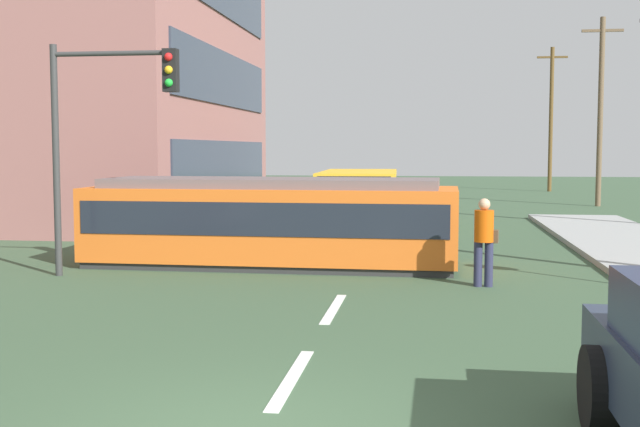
% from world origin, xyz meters
% --- Properties ---
extents(ground_plane, '(120.00, 120.00, 0.00)m').
position_xyz_m(ground_plane, '(0.00, 10.00, 0.00)').
color(ground_plane, '#385137').
extents(lane_stripe_1, '(0.16, 2.40, 0.01)m').
position_xyz_m(lane_stripe_1, '(0.00, 2.00, 0.01)').
color(lane_stripe_1, silver).
rests_on(lane_stripe_1, ground).
extents(lane_stripe_2, '(0.16, 2.40, 0.01)m').
position_xyz_m(lane_stripe_2, '(0.00, 6.00, 0.01)').
color(lane_stripe_2, silver).
rests_on(lane_stripe_2, ground).
extents(lane_stripe_3, '(0.16, 2.40, 0.01)m').
position_xyz_m(lane_stripe_3, '(0.00, 16.64, 0.01)').
color(lane_stripe_3, silver).
rests_on(lane_stripe_3, ground).
extents(lane_stripe_4, '(0.16, 2.40, 0.01)m').
position_xyz_m(lane_stripe_4, '(0.00, 22.64, 0.01)').
color(lane_stripe_4, silver).
rests_on(lane_stripe_4, ground).
extents(streetcar_tram, '(8.21, 2.70, 1.95)m').
position_xyz_m(streetcar_tram, '(-1.95, 10.64, 1.00)').
color(streetcar_tram, orange).
rests_on(streetcar_tram, ground).
extents(city_bus, '(2.71, 5.94, 1.84)m').
position_xyz_m(city_bus, '(-0.87, 20.40, 1.06)').
color(city_bus, gold).
rests_on(city_bus, ground).
extents(pedestrian_crossing, '(0.47, 0.36, 1.67)m').
position_xyz_m(pedestrian_crossing, '(2.55, 8.48, 0.94)').
color(pedestrian_crossing, '#272842').
rests_on(pedestrian_crossing, ground).
extents(traffic_light_mast, '(2.65, 0.33, 4.69)m').
position_xyz_m(traffic_light_mast, '(-4.93, 8.61, 3.29)').
color(traffic_light_mast, '#333333').
rests_on(traffic_light_mast, ground).
extents(utility_pole_far, '(1.80, 0.24, 8.45)m').
position_xyz_m(utility_pole_far, '(9.07, 30.77, 4.41)').
color(utility_pole_far, brown).
rests_on(utility_pole_far, ground).
extents(utility_pole_distant, '(1.80, 0.24, 8.69)m').
position_xyz_m(utility_pole_distant, '(8.74, 43.42, 4.53)').
color(utility_pole_distant, brown).
rests_on(utility_pole_distant, ground).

